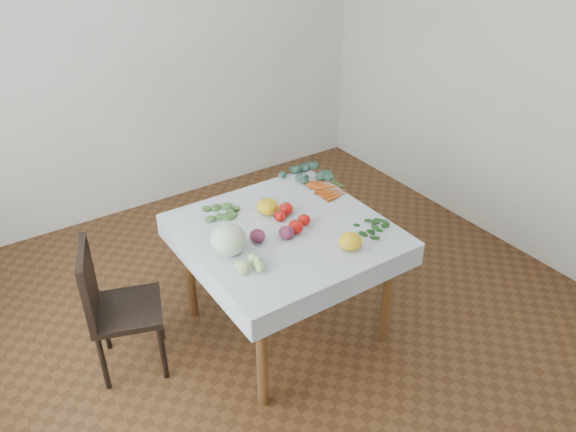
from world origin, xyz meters
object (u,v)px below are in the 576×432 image
table (285,243)px  heirloom_back (268,206)px  cabbage (229,240)px  chair (111,302)px  carrot_bunch (328,189)px

table → heirloom_back: heirloom_back is taller
heirloom_back → table: bearing=-92.6°
table → cabbage: bearing=-175.0°
cabbage → chair: bearing=153.4°
chair → table: bearing=-15.1°
heirloom_back → carrot_bunch: heirloom_back is taller
table → heirloom_back: 0.25m
cabbage → heirloom_back: (0.39, 0.24, -0.04)m
heirloom_back → carrot_bunch: (0.47, 0.01, -0.03)m
cabbage → carrot_bunch: bearing=16.1°
table → chair: (-0.99, 0.27, -0.17)m
cabbage → heirloom_back: cabbage is taller
table → heirloom_back: bearing=87.4°
cabbage → carrot_bunch: size_ratio=0.67×
heirloom_back → chair: bearing=176.3°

